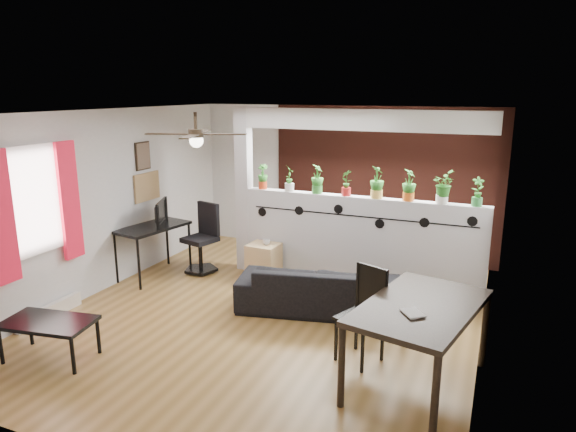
# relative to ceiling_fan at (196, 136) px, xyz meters

# --- Properties ---
(room_shell) EXTENTS (6.30, 7.10, 2.90)m
(room_shell) POSITION_rel_ceiling_fan_xyz_m (0.80, 0.30, -1.01)
(room_shell) COLOR brown
(room_shell) RESTS_ON ground
(partition_wall) EXTENTS (3.60, 0.18, 1.35)m
(partition_wall) POSITION_rel_ceiling_fan_xyz_m (1.60, 1.80, -1.64)
(partition_wall) COLOR #BCBCC1
(partition_wall) RESTS_ON ground
(ceiling_header) EXTENTS (3.60, 0.18, 0.30)m
(ceiling_header) POSITION_rel_ceiling_fan_xyz_m (1.60, 1.80, 0.14)
(ceiling_header) COLOR silver
(ceiling_header) RESTS_ON room_shell
(pier_column) EXTENTS (0.22, 0.20, 2.60)m
(pier_column) POSITION_rel_ceiling_fan_xyz_m (-0.31, 1.80, -1.01)
(pier_column) COLOR #BCBCC1
(pier_column) RESTS_ON ground
(brick_panel) EXTENTS (3.90, 0.05, 2.60)m
(brick_panel) POSITION_rel_ceiling_fan_xyz_m (1.60, 3.27, -1.01)
(brick_panel) COLOR #9D3D2D
(brick_panel) RESTS_ON ground
(vine_decal) EXTENTS (3.31, 0.01, 0.30)m
(vine_decal) POSITION_rel_ceiling_fan_xyz_m (1.60, 1.70, -1.23)
(vine_decal) COLOR black
(vine_decal) RESTS_ON partition_wall
(window_assembly) EXTENTS (0.09, 1.30, 1.55)m
(window_assembly) POSITION_rel_ceiling_fan_xyz_m (-1.76, -0.90, -0.81)
(window_assembly) COLOR white
(window_assembly) RESTS_ON room_shell
(baseboard_heater) EXTENTS (0.08, 1.00, 0.18)m
(baseboard_heater) POSITION_rel_ceiling_fan_xyz_m (-1.74, -0.90, -2.22)
(baseboard_heater) COLOR silver
(baseboard_heater) RESTS_ON ground
(corkboard) EXTENTS (0.03, 0.60, 0.45)m
(corkboard) POSITION_rel_ceiling_fan_xyz_m (-1.78, 1.25, -0.96)
(corkboard) COLOR olive
(corkboard) RESTS_ON room_shell
(framed_art) EXTENTS (0.03, 0.34, 0.44)m
(framed_art) POSITION_rel_ceiling_fan_xyz_m (-1.78, 1.20, -0.46)
(framed_art) COLOR #8C7259
(framed_art) RESTS_ON room_shell
(ceiling_fan) EXTENTS (1.19, 1.19, 0.43)m
(ceiling_fan) POSITION_rel_ceiling_fan_xyz_m (0.00, 0.00, 0.00)
(ceiling_fan) COLOR black
(ceiling_fan) RESTS_ON room_shell
(potted_plant_0) EXTENTS (0.22, 0.19, 0.39)m
(potted_plant_0) POSITION_rel_ceiling_fan_xyz_m (0.02, 1.80, -0.76)
(potted_plant_0) COLOR red
(potted_plant_0) RESTS_ON partition_wall
(potted_plant_1) EXTENTS (0.24, 0.25, 0.40)m
(potted_plant_1) POSITION_rel_ceiling_fan_xyz_m (0.47, 1.80, -0.75)
(potted_plant_1) COLOR silver
(potted_plant_1) RESTS_ON partition_wall
(potted_plant_2) EXTENTS (0.23, 0.26, 0.43)m
(potted_plant_2) POSITION_rel_ceiling_fan_xyz_m (0.92, 1.80, -0.74)
(potted_plant_2) COLOR #33812E
(potted_plant_2) RESTS_ON partition_wall
(potted_plant_3) EXTENTS (0.23, 0.24, 0.39)m
(potted_plant_3) POSITION_rel_ceiling_fan_xyz_m (1.37, 1.80, -0.76)
(potted_plant_3) COLOR red
(potted_plant_3) RESTS_ON partition_wall
(potted_plant_4) EXTENTS (0.30, 0.31, 0.47)m
(potted_plant_4) POSITION_rel_ceiling_fan_xyz_m (1.83, 1.80, -0.72)
(potted_plant_4) COLOR #ECBD53
(potted_plant_4) RESTS_ON partition_wall
(potted_plant_5) EXTENTS (0.21, 0.25, 0.44)m
(potted_plant_5) POSITION_rel_ceiling_fan_xyz_m (2.28, 1.80, -0.73)
(potted_plant_5) COLOR orange
(potted_plant_5) RESTS_ON partition_wall
(potted_plant_6) EXTENTS (0.22, 0.26, 0.45)m
(potted_plant_6) POSITION_rel_ceiling_fan_xyz_m (2.73, 1.80, -0.73)
(potted_plant_6) COLOR white
(potted_plant_6) RESTS_ON partition_wall
(potted_plant_7) EXTENTS (0.23, 0.21, 0.40)m
(potted_plant_7) POSITION_rel_ceiling_fan_xyz_m (3.18, 1.80, -0.75)
(potted_plant_7) COLOR #30853B
(potted_plant_7) RESTS_ON partition_wall
(sofa) EXTENTS (2.14, 1.21, 0.59)m
(sofa) POSITION_rel_ceiling_fan_xyz_m (1.35, 0.70, -2.02)
(sofa) COLOR black
(sofa) RESTS_ON ground
(cube_shelf) EXTENTS (0.48, 0.43, 0.56)m
(cube_shelf) POSITION_rel_ceiling_fan_xyz_m (0.18, 1.46, -2.04)
(cube_shelf) COLOR tan
(cube_shelf) RESTS_ON ground
(cup) EXTENTS (0.13, 0.13, 0.09)m
(cup) POSITION_rel_ceiling_fan_xyz_m (0.23, 1.46, -1.71)
(cup) COLOR gray
(cup) RESTS_ON cube_shelf
(computer_desk) EXTENTS (0.79, 1.22, 0.82)m
(computer_desk) POSITION_rel_ceiling_fan_xyz_m (-1.45, 0.91, -1.58)
(computer_desk) COLOR black
(computer_desk) RESTS_ON ground
(monitor) EXTENTS (0.36, 0.20, 0.21)m
(monitor) POSITION_rel_ceiling_fan_xyz_m (-1.45, 1.06, -1.40)
(monitor) COLOR black
(monitor) RESTS_ON computer_desk
(office_chair) EXTENTS (0.57, 0.57, 1.09)m
(office_chair) POSITION_rel_ceiling_fan_xyz_m (-0.87, 1.41, -1.83)
(office_chair) COLOR black
(office_chair) RESTS_ON ground
(dining_table) EXTENTS (1.27, 1.74, 0.86)m
(dining_table) POSITION_rel_ceiling_fan_xyz_m (2.85, -0.63, -1.55)
(dining_table) COLOR black
(dining_table) RESTS_ON ground
(book) EXTENTS (0.26, 0.27, 0.02)m
(book) POSITION_rel_ceiling_fan_xyz_m (2.75, -0.93, -1.45)
(book) COLOR gray
(book) RESTS_ON dining_table
(folding_chair) EXTENTS (0.55, 0.55, 1.04)m
(folding_chair) POSITION_rel_ceiling_fan_xyz_m (2.24, -0.30, -1.70)
(folding_chair) COLOR black
(folding_chair) RESTS_ON ground
(coffee_table) EXTENTS (1.03, 0.68, 0.45)m
(coffee_table) POSITION_rel_ceiling_fan_xyz_m (-0.90, -1.65, -1.92)
(coffee_table) COLOR black
(coffee_table) RESTS_ON ground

